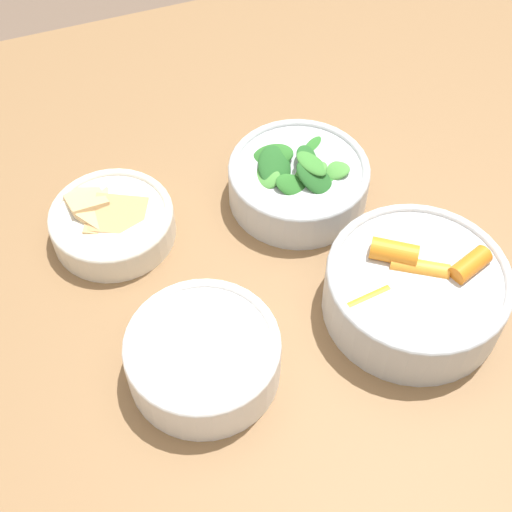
% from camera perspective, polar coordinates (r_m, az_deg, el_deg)
% --- Properties ---
extents(ground_plane, '(10.00, 10.00, 0.00)m').
position_cam_1_polar(ground_plane, '(1.50, 2.28, -16.91)').
color(ground_plane, brown).
extents(dining_table, '(1.13, 0.97, 0.77)m').
position_cam_1_polar(dining_table, '(0.92, 3.58, -2.32)').
color(dining_table, olive).
rests_on(dining_table, ground_plane).
extents(bowl_carrots, '(0.19, 0.19, 0.08)m').
position_cam_1_polar(bowl_carrots, '(0.75, 12.62, -2.52)').
color(bowl_carrots, silver).
rests_on(bowl_carrots, dining_table).
extents(bowl_greens, '(0.16, 0.16, 0.07)m').
position_cam_1_polar(bowl_greens, '(0.84, 3.43, 6.15)').
color(bowl_greens, silver).
rests_on(bowl_greens, dining_table).
extents(bowl_beans_hotdog, '(0.15, 0.15, 0.06)m').
position_cam_1_polar(bowl_beans_hotdog, '(0.70, -4.23, -8.07)').
color(bowl_beans_hotdog, white).
rests_on(bowl_beans_hotdog, dining_table).
extents(bowl_cookies, '(0.14, 0.14, 0.05)m').
position_cam_1_polar(bowl_cookies, '(0.82, -11.41, 2.72)').
color(bowl_cookies, silver).
rests_on(bowl_cookies, dining_table).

